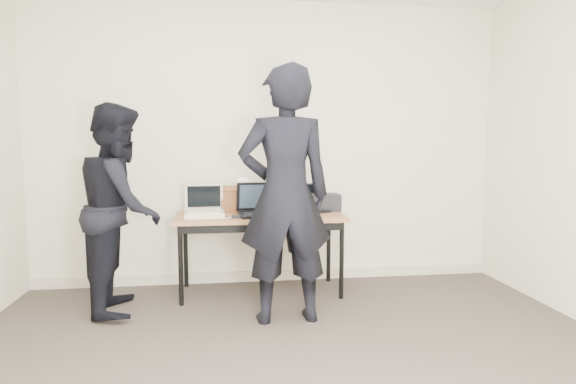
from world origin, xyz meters
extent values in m
cube|color=beige|center=(0.00, 2.27, 1.35)|extent=(4.50, 0.05, 2.70)
cube|color=#905D37|center=(-0.12, 1.87, 0.70)|extent=(1.50, 0.65, 0.03)
cylinder|color=black|center=(-0.81, 1.61, 0.34)|extent=(0.04, 0.04, 0.68)
cylinder|color=black|center=(0.57, 1.61, 0.34)|extent=(0.04, 0.04, 0.68)
cylinder|color=black|center=(-0.81, 2.14, 0.34)|extent=(0.04, 0.04, 0.68)
cylinder|color=black|center=(0.57, 2.14, 0.34)|extent=(0.04, 0.04, 0.68)
cube|color=black|center=(-0.12, 1.59, 0.64)|extent=(1.40, 0.02, 0.06)
cube|color=beige|center=(-0.61, 1.83, 0.74)|extent=(0.36, 0.30, 0.04)
cube|color=#EBE5C8|center=(-0.61, 1.79, 0.76)|extent=(0.29, 0.17, 0.01)
cube|color=beige|center=(-0.62, 1.99, 0.88)|extent=(0.35, 0.07, 0.24)
cube|color=black|center=(-0.62, 1.98, 0.88)|extent=(0.30, 0.05, 0.19)
cube|color=beige|center=(-0.62, 1.97, 0.76)|extent=(0.31, 0.03, 0.02)
cube|color=black|center=(-0.12, 1.77, 0.73)|extent=(0.40, 0.32, 0.02)
cube|color=black|center=(-0.12, 1.74, 0.75)|extent=(0.32, 0.19, 0.01)
cube|color=black|center=(-0.14, 1.95, 0.88)|extent=(0.38, 0.13, 0.27)
cube|color=#26333F|center=(-0.14, 1.94, 0.88)|extent=(0.33, 0.10, 0.22)
cube|color=black|center=(-0.14, 1.91, 0.74)|extent=(0.34, 0.06, 0.02)
cube|color=black|center=(0.34, 1.97, 0.73)|extent=(0.41, 0.35, 0.02)
cube|color=black|center=(0.35, 1.94, 0.75)|extent=(0.32, 0.22, 0.01)
cube|color=black|center=(0.29, 2.13, 0.86)|extent=(0.36, 0.19, 0.24)
cube|color=black|center=(0.29, 2.12, 0.86)|extent=(0.31, 0.16, 0.19)
cube|color=black|center=(0.30, 2.09, 0.74)|extent=(0.30, 0.12, 0.02)
cube|color=brown|center=(-0.30, 2.09, 0.84)|extent=(0.37, 0.20, 0.24)
cube|color=brown|center=(-0.29, 2.03, 0.94)|extent=(0.37, 0.11, 0.07)
cube|color=brown|center=(-0.14, 2.11, 0.82)|extent=(0.03, 0.10, 0.02)
ellipsoid|color=white|center=(-0.27, 2.09, 1.00)|extent=(0.14, 0.11, 0.08)
cube|color=black|center=(0.51, 2.05, 0.80)|extent=(0.28, 0.23, 0.16)
cube|color=black|center=(-0.34, 1.69, 0.73)|extent=(0.08, 0.06, 0.03)
cube|color=silver|center=(-0.11, 1.75, 0.72)|extent=(0.21, 0.15, 0.01)
cube|color=black|center=(0.18, 1.86, 0.72)|extent=(0.31, 0.14, 0.01)
cube|color=silver|center=(-0.34, 1.75, 0.72)|extent=(0.25, 0.15, 0.01)
cube|color=black|center=(-0.54, 1.84, 0.72)|extent=(0.27, 0.21, 0.01)
cube|color=black|center=(0.05, 2.09, 0.72)|extent=(0.25, 0.04, 0.01)
cube|color=black|center=(0.41, 1.91, 0.72)|extent=(0.15, 0.23, 0.01)
imported|color=black|center=(0.02, 1.17, 0.97)|extent=(0.74, 0.51, 1.94)
imported|color=black|center=(-1.27, 1.60, 0.84)|extent=(0.70, 0.87, 1.68)
cube|color=#C1B5A0|center=(0.00, 2.23, 0.05)|extent=(4.50, 0.03, 0.10)
camera|label=1|loc=(-0.44, -2.41, 1.38)|focal=30.00mm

